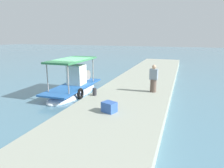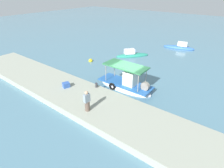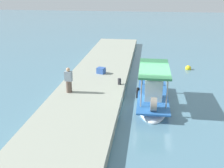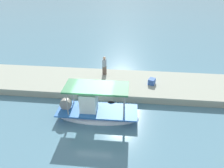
{
  "view_description": "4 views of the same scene",
  "coord_description": "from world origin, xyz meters",
  "px_view_note": "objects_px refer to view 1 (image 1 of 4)",
  "views": [
    {
      "loc": [
        -12.56,
        -7.25,
        4.03
      ],
      "look_at": [
        0.19,
        -2.85,
        0.82
      ],
      "focal_mm": 33.6,
      "sensor_mm": 36.0,
      "label": 1
    },
    {
      "loc": [
        8.4,
        -13.41,
        8.88
      ],
      "look_at": [
        -0.53,
        -1.79,
        1.03
      ],
      "focal_mm": 29.33,
      "sensor_mm": 36.0,
      "label": 2
    },
    {
      "loc": [
        15.61,
        -0.59,
        7.26
      ],
      "look_at": [
        -0.89,
        -2.87,
        0.92
      ],
      "focal_mm": 42.53,
      "sensor_mm": 36.0,
      "label": 3
    },
    {
      "loc": [
        -2.42,
        11.5,
        9.25
      ],
      "look_at": [
        -0.9,
        -2.96,
        1.06
      ],
      "focal_mm": 34.3,
      "sensor_mm": 36.0,
      "label": 4
    }
  ],
  "objects_px": {
    "main_fishing_boat": "(74,87)",
    "cargo_crate": "(109,107)",
    "fisherman_near_bollard": "(153,80)",
    "mooring_bollard": "(95,92)"
  },
  "relations": [
    {
      "from": "main_fishing_boat",
      "to": "cargo_crate",
      "type": "distance_m",
      "value": 5.68
    },
    {
      "from": "fisherman_near_bollard",
      "to": "cargo_crate",
      "type": "relative_size",
      "value": 2.78
    },
    {
      "from": "fisherman_near_bollard",
      "to": "mooring_bollard",
      "type": "relative_size",
      "value": 3.88
    },
    {
      "from": "main_fishing_boat",
      "to": "fisherman_near_bollard",
      "type": "xyz_separation_m",
      "value": [
        0.14,
        -5.43,
        0.9
      ]
    },
    {
      "from": "cargo_crate",
      "to": "main_fishing_boat",
      "type": "bearing_deg",
      "value": 45.44
    },
    {
      "from": "fisherman_near_bollard",
      "to": "mooring_bollard",
      "type": "bearing_deg",
      "value": 121.13
    },
    {
      "from": "main_fishing_boat",
      "to": "fisherman_near_bollard",
      "type": "distance_m",
      "value": 5.51
    },
    {
      "from": "cargo_crate",
      "to": "mooring_bollard",
      "type": "bearing_deg",
      "value": 37.39
    },
    {
      "from": "mooring_bollard",
      "to": "cargo_crate",
      "type": "distance_m",
      "value": 2.82
    },
    {
      "from": "main_fishing_boat",
      "to": "cargo_crate",
      "type": "height_order",
      "value": "main_fishing_boat"
    }
  ]
}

